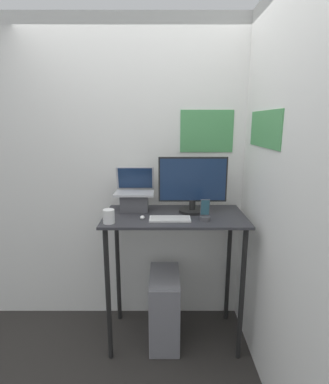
% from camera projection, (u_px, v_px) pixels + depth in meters
% --- Properties ---
extents(ground_plane, '(12.00, 12.00, 0.00)m').
position_uv_depth(ground_plane, '(176.00, 362.00, 2.26)').
color(ground_plane, '#2D2B28').
extents(wall_back, '(6.00, 0.06, 2.60)m').
position_uv_depth(wall_back, '(175.00, 177.00, 2.60)').
color(wall_back, white).
rests_on(wall_back, ground_plane).
extents(wall_side_right, '(0.06, 6.00, 2.60)m').
position_uv_depth(wall_side_right, '(272.00, 195.00, 1.96)').
color(wall_side_right, white).
rests_on(wall_side_right, ground_plane).
extents(desk, '(1.08, 0.57, 1.07)m').
position_uv_depth(desk, '(176.00, 237.00, 2.33)').
color(desk, '#333338').
rests_on(desk, ground_plane).
extents(laptop, '(0.31, 0.23, 0.34)m').
position_uv_depth(laptop, '(136.00, 198.00, 2.39)').
color(laptop, '#4C4C51').
rests_on(laptop, desk).
extents(monitor, '(0.53, 0.21, 0.43)m').
position_uv_depth(monitor, '(194.00, 186.00, 2.33)').
color(monitor, black).
rests_on(monitor, desk).
extents(keyboard, '(0.30, 0.13, 0.02)m').
position_uv_depth(keyboard, '(171.00, 219.00, 2.18)').
color(keyboard, white).
rests_on(keyboard, desk).
extents(mouse, '(0.03, 0.05, 0.02)m').
position_uv_depth(mouse, '(144.00, 217.00, 2.20)').
color(mouse, white).
rests_on(mouse, desk).
extents(cell_phone, '(0.08, 0.08, 0.15)m').
position_uv_depth(cell_phone, '(206.00, 215.00, 2.16)').
color(cell_phone, '#4C4C51').
rests_on(cell_phone, desk).
extents(computer_tower, '(0.24, 0.45, 0.59)m').
position_uv_depth(computer_tower, '(166.00, 308.00, 2.43)').
color(computer_tower, gray).
rests_on(computer_tower, ground_plane).
extents(mug, '(0.08, 0.08, 0.10)m').
position_uv_depth(mug, '(110.00, 216.00, 2.10)').
color(mug, white).
rests_on(mug, desk).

